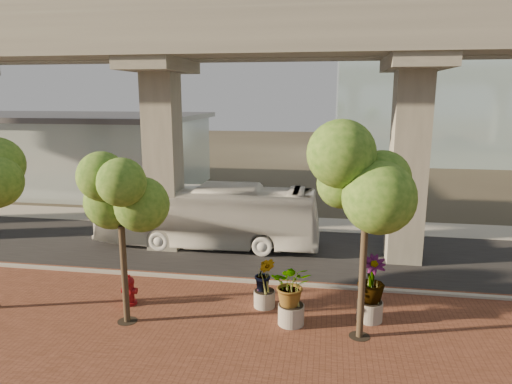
# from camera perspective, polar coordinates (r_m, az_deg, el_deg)

# --- Properties ---
(ground) EXTENTS (160.00, 160.00, 0.00)m
(ground) POSITION_cam_1_polar(r_m,az_deg,el_deg) (21.61, 2.36, -9.42)
(ground) COLOR #352F26
(ground) RESTS_ON ground
(brick_plaza) EXTENTS (70.00, 13.00, 0.06)m
(brick_plaza) POSITION_cam_1_polar(r_m,az_deg,el_deg) (14.53, -1.75, -20.80)
(brick_plaza) COLOR brown
(brick_plaza) RESTS_ON ground
(asphalt_road) EXTENTS (90.00, 8.00, 0.04)m
(asphalt_road) POSITION_cam_1_polar(r_m,az_deg,el_deg) (23.47, 2.96, -7.60)
(asphalt_road) COLOR black
(asphalt_road) RESTS_ON ground
(curb_strip) EXTENTS (70.00, 0.25, 0.16)m
(curb_strip) POSITION_cam_1_polar(r_m,az_deg,el_deg) (19.75, 1.64, -11.31)
(curb_strip) COLOR #9F9D94
(curb_strip) RESTS_ON ground
(far_sidewalk) EXTENTS (90.00, 3.00, 0.06)m
(far_sidewalk) POSITION_cam_1_polar(r_m,az_deg,el_deg) (28.68, 4.20, -3.92)
(far_sidewalk) COLOR #9F9D94
(far_sidewalk) RESTS_ON ground
(transit_viaduct) EXTENTS (72.00, 5.60, 12.40)m
(transit_viaduct) POSITION_cam_1_polar(r_m,az_deg,el_deg) (22.11, 3.17, 10.43)
(transit_viaduct) COLOR gray
(transit_viaduct) RESTS_ON ground
(station_pavilion) EXTENTS (23.00, 13.00, 6.30)m
(station_pavilion) POSITION_cam_1_polar(r_m,az_deg,el_deg) (42.63, -22.52, 4.84)
(station_pavilion) COLOR #A8BBC0
(station_pavilion) RESTS_ON ground
(transit_bus) EXTENTS (11.78, 2.85, 3.28)m
(transit_bus) POSITION_cam_1_polar(r_m,az_deg,el_deg) (24.23, -6.10, -3.01)
(transit_bus) COLOR silver
(transit_bus) RESTS_ON ground
(fire_hydrant) EXTENTS (0.59, 0.53, 1.18)m
(fire_hydrant) POSITION_cam_1_polar(r_m,az_deg,el_deg) (18.39, -15.54, -11.75)
(fire_hydrant) COLOR maroon
(fire_hydrant) RESTS_ON ground
(planter_front) EXTENTS (2.03, 2.03, 2.24)m
(planter_front) POSITION_cam_1_polar(r_m,az_deg,el_deg) (16.07, 4.46, -11.82)
(planter_front) COLOR gray
(planter_front) RESTS_ON ground
(planter_right) EXTENTS (2.23, 2.23, 2.38)m
(planter_right) POSITION_cam_1_polar(r_m,az_deg,el_deg) (16.74, 14.20, -10.86)
(planter_right) COLOR #A6A396
(planter_right) RESTS_ON ground
(planter_left) EXTENTS (1.79, 1.79, 1.97)m
(planter_left) POSITION_cam_1_polar(r_m,az_deg,el_deg) (17.33, 1.07, -10.54)
(planter_left) COLOR gray
(planter_left) RESTS_ON ground
(street_tree_near_west) EXTENTS (3.46, 3.46, 6.11)m
(street_tree_near_west) POSITION_cam_1_polar(r_m,az_deg,el_deg) (15.87, -16.70, -0.64)
(street_tree_near_west) COLOR #433426
(street_tree_near_west) RESTS_ON ground
(street_tree_near_east) EXTENTS (3.57, 3.57, 6.90)m
(street_tree_near_east) POSITION_cam_1_polar(r_m,az_deg,el_deg) (14.45, 13.75, 1.29)
(street_tree_near_east) COLOR #433426
(street_tree_near_east) RESTS_ON ground
(streetlamp_west) EXTENTS (0.44, 1.28, 8.86)m
(streetlamp_west) POSITION_cam_1_polar(r_m,az_deg,el_deg) (28.50, -12.42, 6.27)
(streetlamp_west) COLOR #29292E
(streetlamp_west) RESTS_ON ground
(streetlamp_east) EXTENTS (0.37, 1.08, 7.43)m
(streetlamp_east) POSITION_cam_1_polar(r_m,az_deg,el_deg) (26.39, 19.18, 3.63)
(streetlamp_east) COLOR #2A2A2F
(streetlamp_east) RESTS_ON ground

